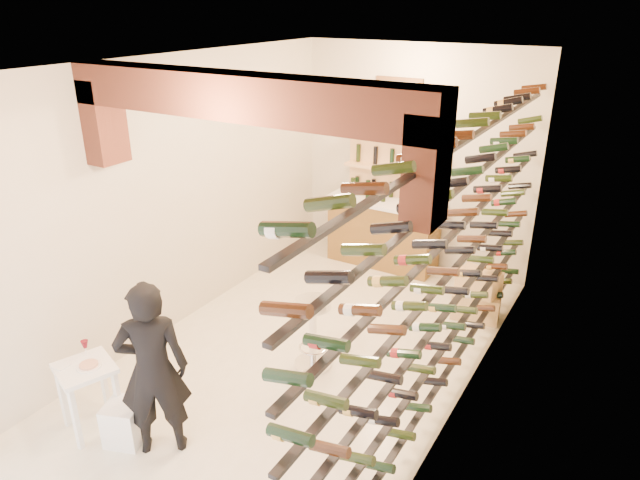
# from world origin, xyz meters

# --- Properties ---
(ground) EXTENTS (6.00, 6.00, 0.00)m
(ground) POSITION_xyz_m (0.00, 0.00, 0.00)
(ground) COLOR silver
(ground) RESTS_ON ground
(room_shell) EXTENTS (3.52, 6.02, 3.21)m
(room_shell) POSITION_xyz_m (0.00, -0.26, 2.25)
(room_shell) COLOR beige
(room_shell) RESTS_ON ground
(wine_rack) EXTENTS (0.32, 5.70, 2.56)m
(wine_rack) POSITION_xyz_m (1.53, 0.00, 1.55)
(wine_rack) COLOR black
(wine_rack) RESTS_ON ground
(back_counter) EXTENTS (1.70, 0.62, 1.29)m
(back_counter) POSITION_xyz_m (-0.30, 2.65, 0.53)
(back_counter) COLOR brown
(back_counter) RESTS_ON ground
(back_shelving) EXTENTS (1.40, 0.31, 2.73)m
(back_shelving) POSITION_xyz_m (-0.30, 2.89, 1.17)
(back_shelving) COLOR #E2B47F
(back_shelving) RESTS_ON ground
(tasting_table) EXTENTS (0.61, 0.61, 0.84)m
(tasting_table) POSITION_xyz_m (-1.07, -2.05, 0.57)
(tasting_table) COLOR white
(tasting_table) RESTS_ON ground
(white_stool) EXTENTS (0.41, 0.41, 0.40)m
(white_stool) POSITION_xyz_m (-0.68, -2.01, 0.20)
(white_stool) COLOR white
(white_stool) RESTS_ON ground
(person) EXTENTS (0.72, 0.70, 1.66)m
(person) POSITION_xyz_m (-0.34, -1.90, 0.83)
(person) COLOR black
(person) RESTS_ON ground
(chrome_barstool) EXTENTS (0.42, 0.42, 0.81)m
(chrome_barstool) POSITION_xyz_m (0.18, -0.15, 0.47)
(chrome_barstool) COLOR silver
(chrome_barstool) RESTS_ON ground
(crate_lower) EXTENTS (0.63, 0.49, 0.34)m
(crate_lower) POSITION_xyz_m (1.40, 1.81, 0.17)
(crate_lower) COLOR tan
(crate_lower) RESTS_ON ground
(crate_upper) EXTENTS (0.54, 0.41, 0.29)m
(crate_upper) POSITION_xyz_m (1.40, 1.81, 0.49)
(crate_upper) COLOR tan
(crate_upper) RESTS_ON crate_lower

